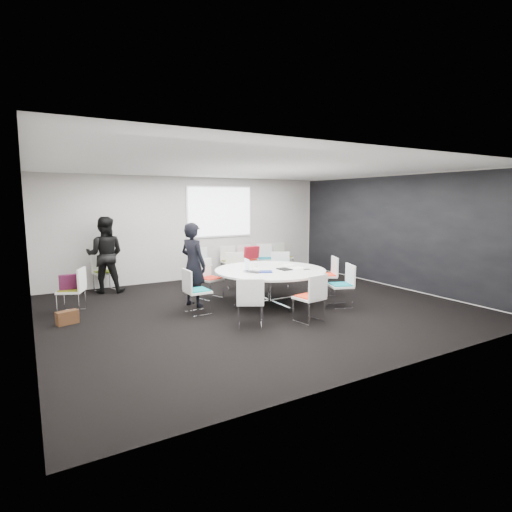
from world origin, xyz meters
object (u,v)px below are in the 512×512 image
person_back (105,255)px  laptop (253,271)px  conference_table (270,278)px  chair_ring_b (280,277)px  chair_ring_f (250,311)px  chair_ring_a (326,283)px  chair_spare_left (73,299)px  brown_bag (67,317)px  chair_back_c (248,266)px  chair_back_e (283,263)px  chair_back_a (202,270)px  chair_ring_h (341,294)px  cup (256,265)px  chair_back_b (230,268)px  chair_ring_d (210,287)px  chair_ring_e (197,300)px  maroon_bag (71,282)px  chair_person_back (105,280)px  person_main (193,265)px  chair_ring_g (309,307)px  chair_ring_c (236,277)px  chair_back_d (265,265)px

person_back → laptop: (2.36, -2.92, -0.16)m
conference_table → chair_ring_b: chair_ring_b is taller
chair_ring_f → chair_ring_a: bearing=52.4°
chair_spare_left → brown_bag: bearing=-169.3°
conference_table → chair_ring_a: chair_ring_a is taller
chair_ring_b → chair_back_c: (0.08, 1.83, 0.00)m
chair_back_c → conference_table: bearing=61.8°
chair_spare_left → chair_back_e: bearing=-51.0°
chair_back_a → brown_bag: (-3.56, -2.44, -0.16)m
chair_ring_h → chair_back_c: same height
conference_table → cup: bearing=101.7°
chair_back_b → cup: (-0.65, -2.55, 0.50)m
chair_ring_d → chair_back_a: bearing=-127.8°
chair_ring_f → chair_spare_left: same height
chair_ring_e → chair_back_a: bearing=155.4°
chair_ring_d → chair_spare_left: size_ratio=1.00×
chair_ring_h → maroon_bag: size_ratio=2.20×
laptop → person_back: bearing=8.1°
chair_ring_e → chair_person_back: bearing=-158.8°
chair_ring_a → person_main: bearing=102.8°
chair_ring_g → cup: 1.99m
chair_ring_e → person_back: 3.10m
chair_ring_c → chair_ring_h: bearing=129.3°
chair_ring_a → person_back: bearing=81.3°
chair_ring_e → chair_ring_g: size_ratio=1.00×
person_back → chair_back_c: bearing=-156.2°
chair_ring_f → chair_back_b: (1.71, 4.18, 0.00)m
chair_ring_a → maroon_bag: (-5.27, 1.27, 0.34)m
conference_table → brown_bag: (-3.88, 0.56, -0.43)m
conference_table → laptop: (-0.46, -0.10, 0.19)m
chair_ring_a → chair_spare_left: same height
chair_ring_c → chair_back_e: same height
chair_ring_d → chair_ring_f: (-0.20, -2.18, 0.00)m
chair_back_c → person_main: 3.57m
chair_back_d → chair_spare_left: same height
chair_ring_h → brown_bag: size_ratio=2.44×
chair_back_b → chair_ring_c: bearing=71.2°
chair_back_a → chair_ring_a: bearing=125.3°
chair_back_d → chair_back_a: bearing=23.8°
chair_ring_f → chair_back_d: 5.02m
chair_ring_h → brown_bag: 5.21m
chair_back_b → chair_person_back: 3.38m
chair_ring_h → chair_back_b: 4.01m
person_back → chair_ring_c: bearing=179.4°
chair_ring_a → chair_ring_b: (-0.51, 1.15, 0.00)m
cup → chair_back_a: bearing=95.1°
chair_ring_c → chair_ring_g: same height
chair_back_a → person_back: 2.59m
person_back → chair_spare_left: bearing=81.4°
chair_back_b → chair_spare_left: same height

